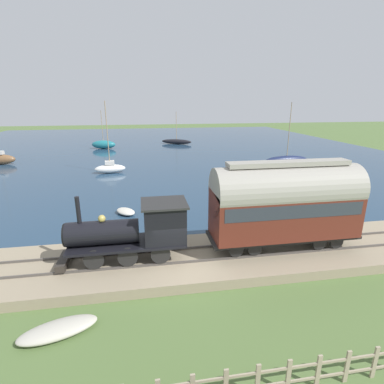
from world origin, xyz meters
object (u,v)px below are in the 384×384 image
sailboat_white (110,168)px  rowboat_mid_harbor (126,211)px  steam_locomotive (137,229)px  beached_dinghy (58,330)px  rowboat_far_out (239,190)px  sailboat_teal (104,144)px  sailboat_black (177,141)px  sailboat_navy (287,160)px  passenger_coach (285,201)px

sailboat_white → rowboat_mid_harbor: sailboat_white is taller
steam_locomotive → sailboat_white: 22.64m
beached_dinghy → rowboat_far_out: bearing=-37.3°
sailboat_teal → beached_dinghy: 46.37m
sailboat_black → sailboat_teal: bearing=131.4°
sailboat_teal → beached_dinghy: sailboat_teal is taller
rowboat_mid_harbor → sailboat_white: bearing=63.6°
rowboat_far_out → sailboat_white: bearing=82.7°
steam_locomotive → rowboat_mid_harbor: (8.07, 1.01, -2.04)m
sailboat_black → beached_dinghy: (-50.04, 10.35, -0.30)m
sailboat_white → sailboat_navy: (1.41, -23.32, -0.01)m
sailboat_navy → sailboat_teal: bearing=51.7°
rowboat_mid_harbor → sailboat_teal: bearing=62.8°
passenger_coach → sailboat_teal: bearing=18.5°
passenger_coach → beached_dinghy: size_ratio=2.69×
steam_locomotive → sailboat_black: sailboat_black is taller
sailboat_white → sailboat_black: size_ratio=1.32×
passenger_coach → beached_dinghy: 11.88m
steam_locomotive → rowboat_mid_harbor: steam_locomotive is taller
sailboat_teal → rowboat_mid_harbor: bearing=-160.2°
rowboat_far_out → rowboat_mid_harbor: bearing=142.5°
sailboat_teal → sailboat_black: 14.22m
sailboat_white → beached_dinghy: 26.47m
sailboat_white → beached_dinghy: bearing=174.7°
passenger_coach → rowboat_far_out: bearing=-7.2°
passenger_coach → sailboat_white: 25.10m
sailboat_teal → sailboat_navy: size_ratio=0.82×
rowboat_far_out → rowboat_mid_harbor: rowboat_far_out is taller
sailboat_teal → sailboat_black: size_ratio=1.06×
steam_locomotive → sailboat_teal: bearing=8.5°
passenger_coach → sailboat_navy: size_ratio=0.99×
sailboat_black → sailboat_navy: bearing=-124.6°
sailboat_white → rowboat_mid_harbor: (-14.25, -2.40, -0.42)m
sailboat_navy → rowboat_far_out: 15.91m
sailboat_teal → rowboat_mid_harbor: 34.44m
sailboat_teal → rowboat_far_out: (-30.21, -15.58, -0.52)m
sailboat_navy → rowboat_far_out: bearing=134.8°
sailboat_teal → sailboat_white: size_ratio=0.80×
sailboat_white → steam_locomotive: bearing=-177.6°
sailboat_black → beached_dinghy: 51.10m
steam_locomotive → sailboat_black: size_ratio=1.00×
sailboat_white → sailboat_black: bearing=-30.9°
passenger_coach → rowboat_mid_harbor: 12.30m
passenger_coach → sailboat_black: bearing=0.5°
rowboat_mid_harbor → rowboat_far_out: bearing=-15.6°
rowboat_far_out → passenger_coach: bearing=-155.1°
sailboat_white → rowboat_far_out: 16.43m
sailboat_white → beached_dinghy: size_ratio=2.77×
sailboat_navy → beached_dinghy: 36.05m
sailboat_navy → sailboat_black: size_ratio=1.29×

